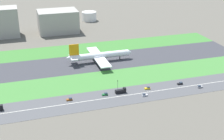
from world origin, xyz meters
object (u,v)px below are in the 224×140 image
car_1 (105,94)px  traffic_light (118,84)px  truck_1 (121,91)px  terminal_building (1,22)px  hangar_building (58,21)px  car_2 (200,87)px  fuel_tank_west (89,16)px  car_5 (180,83)px  car_3 (148,88)px  airliner (99,56)px  car_4 (145,95)px  car_0 (70,99)px

car_1 → traffic_light: traffic_light is taller
car_1 → truck_1: 12.54m
terminal_building → hangar_building: (66.40, 0.00, -3.62)m
car_2 → fuel_tank_west: 239.35m
car_2 → hangar_building: 209.68m
car_5 → car_3: bearing=180.0°
airliner → car_2: bearing=-51.6°
airliner → truck_1: bearing=-90.6°
terminal_building → hangar_building: 66.50m
car_2 → car_5: same height
fuel_tank_west → truck_1: bearing=-97.4°
car_4 → terminal_building: 218.25m
truck_1 → terminal_building: terminal_building is taller
car_4 → terminal_building: size_ratio=0.11×
car_5 → traffic_light: size_ratio=0.61×
car_2 → car_0: same height
car_4 → traffic_light: (-15.33, 17.99, 3.37)m
car_5 → car_0: bearing=180.0°
car_2 → terminal_building: (-149.71, 192.00, 16.30)m
car_3 → hangar_building: hangar_building is taller
car_0 → fuel_tank_west: fuel_tank_west is taller
car_5 → hangar_building: (-71.40, 182.00, 12.68)m
car_0 → car_3: size_ratio=1.00×
car_1 → car_5: same height
airliner → car_0: size_ratio=14.77×
airliner → traffic_light: airliner is taller
truck_1 → car_3: truck_1 is taller
car_2 → truck_1: (-62.59, 10.00, 0.75)m
car_1 → car_2: bearing=-7.6°
car_1 → hangar_building: size_ratio=0.09×
car_2 → terminal_building: size_ratio=0.11×
traffic_light → terminal_building: size_ratio=0.18×
truck_1 → hangar_building: (-20.72, 182.00, 11.93)m
car_4 → traffic_light: 23.88m
car_1 → terminal_building: terminal_building is taller
car_1 → hangar_building: bearing=92.6°
car_3 → hangar_building: (-42.78, 182.00, 12.68)m
truck_1 → traffic_light: size_ratio=1.17×
traffic_light → car_0: bearing=-168.6°
fuel_tank_west → terminal_building: bearing=-158.9°
car_2 → truck_1: truck_1 is taller
car_1 → terminal_building: (-74.60, 182.00, 16.30)m
car_1 → car_4: bearing=-19.7°
car_1 → truck_1: truck_1 is taller
car_4 → traffic_light: bearing=-49.6°
car_4 → car_3: bearing=-123.8°
traffic_light → truck_1: bearing=-90.3°
airliner → car_3: bearing=-72.6°
car_4 → car_2: bearing=-180.0°
car_1 → truck_1: (12.52, -0.00, 0.75)m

